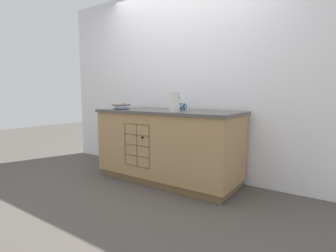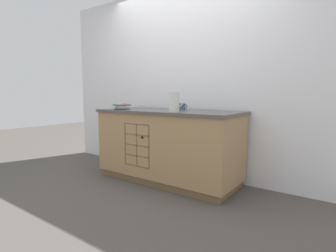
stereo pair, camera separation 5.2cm
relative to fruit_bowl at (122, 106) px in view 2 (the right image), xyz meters
name	(u,v)px [view 2 (the right image)]	position (x,y,z in m)	size (l,w,h in m)	color
ground_plane	(168,180)	(0.65, 0.15, -0.93)	(14.00, 14.00, 0.00)	#4C4742
back_wall	(186,80)	(0.65, 0.57, 0.34)	(4.40, 0.06, 2.55)	white
kitchen_island	(168,145)	(0.64, 0.15, -0.48)	(1.82, 0.75, 0.89)	brown
fruit_bowl	(122,106)	(0.00, 0.00, 0.00)	(0.25, 0.25, 0.08)	#4C5666
white_pitcher	(174,102)	(0.90, -0.08, 0.07)	(0.18, 0.12, 0.22)	silver
ceramic_mug	(182,107)	(0.74, 0.34, 0.00)	(0.12, 0.08, 0.08)	#385684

